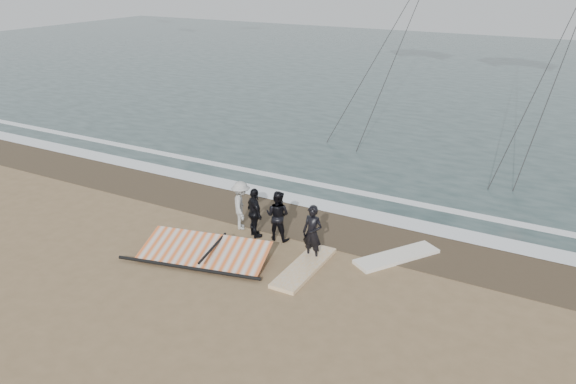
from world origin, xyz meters
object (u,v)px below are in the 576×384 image
at_px(board_cream, 397,256).
at_px(sail_rig, 206,251).
at_px(man_main, 312,233).
at_px(board_white, 304,267).

bearing_deg(board_cream, sail_rig, -118.24).
bearing_deg(sail_rig, man_main, 26.64).
bearing_deg(sail_rig, board_white, 15.00).
xyz_separation_m(man_main, sail_rig, (-2.75, -1.38, -0.64)).
bearing_deg(man_main, board_cream, 33.91).
relative_size(board_white, board_cream, 1.03).
distance_m(board_white, board_cream, 2.77).
relative_size(man_main, board_white, 0.62).
bearing_deg(man_main, board_white, -79.28).
relative_size(man_main, sail_rig, 0.39).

